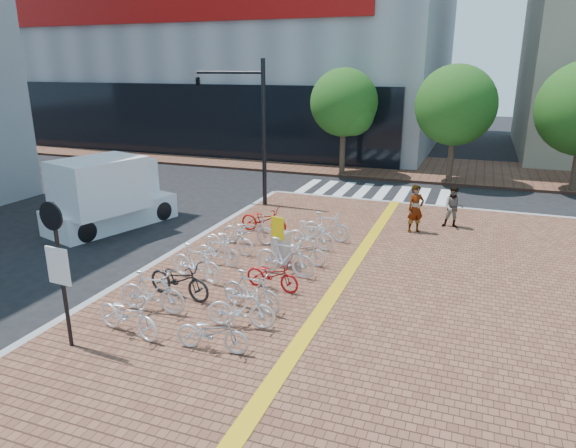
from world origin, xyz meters
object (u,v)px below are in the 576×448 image
at_px(bike_1, 152,292).
at_px(bike_15, 326,227).
at_px(bike_10, 251,291).
at_px(notice_sign, 58,258).
at_px(traffic_light_pole, 233,105).
at_px(bike_4, 217,251).
at_px(bike_0, 128,315).
at_px(bike_7, 264,220).
at_px(bike_11, 272,275).
at_px(bike_2, 179,279).
at_px(bike_12, 285,257).
at_px(bike_5, 229,240).
at_px(bike_6, 248,230).
at_px(bike_14, 310,235).
at_px(bike_9, 241,308).
at_px(bike_13, 301,251).
at_px(bike_3, 196,263).
at_px(pedestrian_b, 454,207).
at_px(box_truck, 108,194).
at_px(utility_box, 281,248).
at_px(yellow_sign, 277,233).
at_px(pedestrian_a, 416,209).
at_px(bike_8, 212,332).

relative_size(bike_1, bike_15, 1.04).
xyz_separation_m(bike_10, bike_15, (0.25, 5.93, -0.00)).
bearing_deg(notice_sign, traffic_light_pole, 99.48).
bearing_deg(bike_4, bike_0, -176.45).
bearing_deg(bike_7, bike_11, -149.36).
height_order(bike_2, bike_12, bike_12).
distance_m(bike_5, bike_6, 1.13).
bearing_deg(bike_14, bike_9, -179.76).
distance_m(bike_2, bike_10, 2.14).
height_order(bike_10, bike_15, bike_10).
distance_m(bike_15, notice_sign, 9.72).
height_order(bike_13, bike_14, bike_14).
relative_size(bike_11, bike_15, 0.93).
xyz_separation_m(bike_3, bike_5, (-0.12, 2.35, -0.07)).
xyz_separation_m(bike_4, bike_11, (2.31, -1.10, -0.04)).
xyz_separation_m(bike_14, pedestrian_b, (4.42, 4.31, 0.31)).
xyz_separation_m(bike_11, box_truck, (-8.50, 3.67, 0.77)).
distance_m(bike_10, bike_14, 4.89).
bearing_deg(bike_15, bike_2, 158.61).
bearing_deg(notice_sign, bike_7, 84.52).
xyz_separation_m(bike_5, pedestrian_b, (6.82, 5.65, 0.33)).
distance_m(bike_2, utility_box, 3.61).
xyz_separation_m(bike_1, bike_2, (0.17, 1.00, -0.03)).
distance_m(bike_9, yellow_sign, 3.94).
bearing_deg(bike_3, bike_7, 10.87).
bearing_deg(bike_1, bike_14, -25.26).
height_order(bike_5, traffic_light_pole, traffic_light_pole).
bearing_deg(bike_2, bike_11, -50.09).
height_order(bike_5, bike_7, bike_7).
distance_m(bike_0, box_truck, 9.57).
distance_m(bike_0, pedestrian_a, 11.52).
distance_m(bike_0, bike_1, 1.17).
height_order(bike_0, bike_10, bike_10).
bearing_deg(pedestrian_a, bike_3, -165.02).
relative_size(bike_8, pedestrian_a, 0.94).
bearing_deg(bike_11, pedestrian_a, -17.52).
bearing_deg(bike_2, bike_14, -15.69).
bearing_deg(bike_14, yellow_sign, 166.63).
relative_size(bike_3, bike_15, 1.04).
height_order(bike_3, yellow_sign, yellow_sign).
height_order(bike_11, box_truck, box_truck).
xyz_separation_m(bike_9, pedestrian_b, (4.26, 10.12, 0.30)).
relative_size(bike_0, bike_8, 1.11).
xyz_separation_m(bike_10, yellow_sign, (-0.43, 2.92, 0.61)).
distance_m(bike_13, notice_sign, 7.49).
relative_size(bike_7, utility_box, 1.70).
xyz_separation_m(bike_6, bike_9, (2.37, -5.58, 0.00)).
distance_m(bike_0, bike_6, 6.79).
xyz_separation_m(bike_0, bike_5, (-0.23, 5.68, -0.02)).
bearing_deg(pedestrian_a, bike_13, -159.53).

